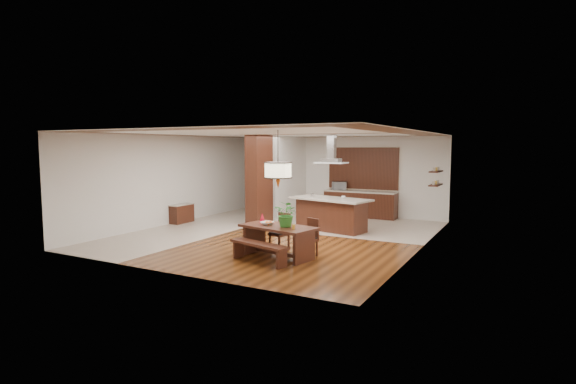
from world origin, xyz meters
The scene contains 25 objects.
room_shell centered at (0.00, 0.00, 2.06)m, with size 9.00×9.04×2.92m.
tile_hallway centered at (-2.75, 0.00, 0.01)m, with size 2.50×9.00×0.01m, color beige.
tile_kitchen centered at (1.25, 2.50, 0.01)m, with size 5.50×4.00×0.01m, color beige.
soffit_band centered at (0.00, 0.00, 2.88)m, with size 8.00×9.00×0.02m, color #3A200E.
partition_pier centered at (-1.40, 1.20, 1.45)m, with size 0.45×1.00×2.90m, color black.
partition_stub centered at (-1.40, 3.30, 1.45)m, with size 0.18×2.40×2.90m, color silver.
hallway_console centered at (-3.81, 0.20, 0.32)m, with size 0.37×0.88×0.63m, color black.
hallway_doorway centered at (-2.70, 4.40, 1.05)m, with size 1.10×0.20×2.10m, color black.
rear_counter centered at (1.00, 4.20, 0.48)m, with size 2.60×0.62×0.95m.
kitchen_window centered at (1.00, 4.46, 1.75)m, with size 2.60×0.08×1.50m, color #AA6733.
shelf_lower centered at (3.87, 2.60, 1.40)m, with size 0.26×0.90×0.04m, color black.
shelf_upper centered at (3.87, 2.60, 1.80)m, with size 0.26×0.90×0.04m, color black.
dining_table centered at (1.29, -2.33, 0.54)m, with size 1.89×1.22×0.73m.
dining_bench centered at (1.16, -2.94, 0.22)m, with size 1.55×0.34×0.44m, color black, non-canonical shape.
dining_chair_left centered at (0.97, -1.71, 0.45)m, with size 0.40×0.40×0.91m, color black, non-canonical shape.
dining_chair_right centered at (1.83, -1.89, 0.43)m, with size 0.38×0.38×0.87m, color black, non-canonical shape.
pendant_lantern centered at (1.29, -2.33, 2.25)m, with size 0.64×0.64×1.31m, color beige, non-canonical shape.
foliage_plant centered at (1.53, -2.36, 1.02)m, with size 0.53×0.46×0.59m, color #2B7527.
fruit_bowl centered at (1.01, -2.34, 0.76)m, with size 0.30×0.30×0.07m, color beige.
napkin_cone centered at (0.75, -2.13, 0.84)m, with size 0.15×0.15×0.23m, color #B70D22.
gold_ornament centered at (1.79, -2.53, 0.78)m, with size 0.07×0.07×0.10m, color gold.
kitchen_island centered at (1.08, 1.29, 0.51)m, with size 2.57×1.53×0.99m.
range_hood centered at (1.08, 1.29, 2.46)m, with size 0.90×0.55×0.87m, color silver, non-canonical shape.
island_cup centered at (1.50, 1.21, 1.04)m, with size 0.12×0.12×0.09m, color white.
microwave centered at (0.18, 4.22, 1.10)m, with size 0.53×0.36×0.29m, color #B6B8BE.
Camera 1 is at (6.26, -11.13, 2.53)m, focal length 28.00 mm.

